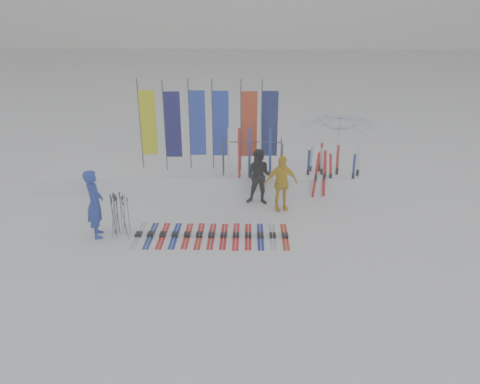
{
  "coord_description": "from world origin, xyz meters",
  "views": [
    {
      "loc": [
        0.46,
        -11.14,
        6.15
      ],
      "look_at": [
        0.2,
        1.6,
        1.0
      ],
      "focal_mm": 35.0,
      "sensor_mm": 36.0,
      "label": 1
    }
  ],
  "objects_px": {
    "person_blue": "(95,204)",
    "person_yellow": "(281,183)",
    "tent_canopy": "(338,149)",
    "person_black": "(260,177)",
    "ski_rack": "(252,153)",
    "ski_row": "(211,235)"
  },
  "relations": [
    {
      "from": "person_yellow",
      "to": "tent_canopy",
      "type": "xyz_separation_m",
      "value": [
        2.16,
        2.37,
        0.4
      ]
    },
    {
      "from": "person_black",
      "to": "tent_canopy",
      "type": "height_order",
      "value": "tent_canopy"
    },
    {
      "from": "person_blue",
      "to": "person_black",
      "type": "relative_size",
      "value": 1.07
    },
    {
      "from": "person_black",
      "to": "person_yellow",
      "type": "xyz_separation_m",
      "value": [
        0.67,
        -0.45,
        -0.03
      ]
    },
    {
      "from": "ski_rack",
      "to": "person_yellow",
      "type": "bearing_deg",
      "value": -59.94
    },
    {
      "from": "person_blue",
      "to": "tent_canopy",
      "type": "relative_size",
      "value": 0.69
    },
    {
      "from": "person_blue",
      "to": "person_black",
      "type": "xyz_separation_m",
      "value": [
        4.63,
        2.42,
        -0.07
      ]
    },
    {
      "from": "person_yellow",
      "to": "ski_rack",
      "type": "xyz_separation_m",
      "value": [
        -0.9,
        1.56,
        0.49
      ]
    },
    {
      "from": "tent_canopy",
      "to": "person_blue",
      "type": "bearing_deg",
      "value": -149.77
    },
    {
      "from": "person_black",
      "to": "ski_row",
      "type": "distance_m",
      "value": 2.92
    },
    {
      "from": "person_black",
      "to": "person_blue",
      "type": "bearing_deg",
      "value": -142.79
    },
    {
      "from": "person_blue",
      "to": "person_yellow",
      "type": "height_order",
      "value": "person_blue"
    },
    {
      "from": "tent_canopy",
      "to": "ski_rack",
      "type": "distance_m",
      "value": 3.17
    },
    {
      "from": "ski_rack",
      "to": "tent_canopy",
      "type": "bearing_deg",
      "value": 14.92
    },
    {
      "from": "tent_canopy",
      "to": "person_yellow",
      "type": "bearing_deg",
      "value": -132.3
    },
    {
      "from": "person_blue",
      "to": "ski_rack",
      "type": "xyz_separation_m",
      "value": [
        4.39,
        3.53,
        0.4
      ]
    },
    {
      "from": "person_black",
      "to": "ski_rack",
      "type": "bearing_deg",
      "value": 111.66
    },
    {
      "from": "person_black",
      "to": "person_yellow",
      "type": "relative_size",
      "value": 1.03
    },
    {
      "from": "person_blue",
      "to": "person_yellow",
      "type": "bearing_deg",
      "value": -86.75
    },
    {
      "from": "ski_row",
      "to": "ski_rack",
      "type": "distance_m",
      "value": 3.94
    },
    {
      "from": "person_blue",
      "to": "person_black",
      "type": "bearing_deg",
      "value": -79.52
    },
    {
      "from": "person_yellow",
      "to": "ski_row",
      "type": "relative_size",
      "value": 0.41
    }
  ]
}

